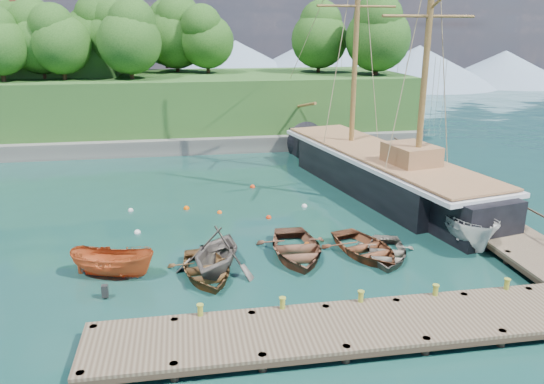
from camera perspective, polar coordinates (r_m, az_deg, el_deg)
The scene contains 26 objects.
ground at distance 24.86m, azimuth 1.22°, elevation -7.60°, with size 160.00×160.00×0.00m, color #16342E.
dock_near at distance 19.62m, azimuth 10.82°, elevation -13.90°, with size 20.00×3.20×1.10m.
dock_east at distance 34.60m, azimuth 18.02°, elevation -0.35°, with size 3.20×24.00×1.10m.
bollard_0 at distance 20.02m, azimuth -7.63°, elevation -14.50°, with size 0.26×0.26×0.45m, color olive.
bollard_1 at distance 20.28m, azimuth 1.12°, elevation -13.87°, with size 0.26×0.26×0.45m, color olive.
bollard_2 at distance 20.97m, azimuth 9.42°, elevation -12.98°, with size 0.26×0.26×0.45m, color olive.
bollard_3 at distance 22.05m, azimuth 16.99°, elevation -11.93°, with size 0.26×0.26×0.45m, color olive.
bollard_4 at distance 23.47m, azimuth 23.69°, elevation -10.83°, with size 0.26×0.26×0.45m, color olive.
rowboat_0 at distance 23.77m, azimuth -7.09°, elevation -8.99°, with size 3.05×4.27×0.88m, color brown.
rowboat_1 at distance 24.11m, azimuth -5.94°, elevation -8.55°, with size 3.62×4.20×2.21m, color #5B544D.
rowboat_2 at distance 25.54m, azimuth 2.60°, elevation -6.91°, with size 3.51×4.92×1.02m, color brown.
rowboat_3 at distance 25.87m, azimuth 12.14°, elevation -6.98°, with size 2.81×3.94×0.82m, color #666055.
rowboat_4 at distance 26.05m, azimuth 9.98°, elevation -6.66°, with size 3.22×4.51×0.93m, color brown.
motorboat_orange at distance 24.60m, azimuth -16.63°, elevation -8.68°, with size 1.46×3.88×1.50m, color #C95726.
cabin_boat_white at distance 28.80m, azimuth 19.85°, elevation -5.07°, with size 1.99×5.28×2.04m, color silver.
schooner at distance 35.83m, azimuth 11.52°, elevation 1.91°, with size 8.95×27.13×20.04m.
mooring_buoy_0 at distance 29.10m, azimuth -14.27°, elevation -4.31°, with size 0.35×0.35×0.35m, color silver.
mooring_buoy_1 at distance 31.27m, azimuth -5.66°, elevation -2.27°, with size 0.30×0.30×0.30m, color #F9570D.
mooring_buoy_2 at distance 30.33m, azimuth -0.36°, elevation -2.82°, with size 0.32×0.32×0.32m, color red.
mooring_buoy_3 at distance 32.25m, azimuth 3.50°, elevation -1.59°, with size 0.34×0.34×0.34m, color silver.
mooring_buoy_4 at distance 32.23m, azimuth -9.18°, elevation -1.81°, with size 0.36×0.36×0.36m, color #F05600.
mooring_buoy_5 at distance 36.03m, azimuth -2.11°, elevation 0.50°, with size 0.35×0.35×0.35m, color red.
mooring_buoy_6 at distance 32.58m, azimuth -14.95°, elevation -1.98°, with size 0.33×0.33×0.33m, color silver.
mooring_buoy_7 at distance 26.78m, azimuth 3.80°, elevation -5.73°, with size 0.31×0.31×0.31m, color orange.
headland at distance 54.38m, azimuth -19.02°, elevation 11.34°, with size 51.00×19.31×12.90m.
distant_ridge at distance 92.70m, azimuth -4.36°, elevation 13.69°, with size 117.00×40.00×10.00m.
Camera 1 is at (-4.25, -22.09, 10.59)m, focal length 35.00 mm.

